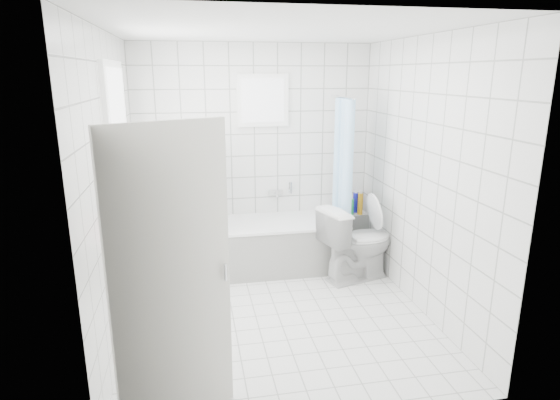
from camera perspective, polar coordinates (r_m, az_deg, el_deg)
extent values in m
plane|color=white|center=(4.66, -0.27, -13.75)|extent=(3.00, 3.00, 0.00)
plane|color=white|center=(4.09, -0.32, 20.02)|extent=(3.00, 3.00, 0.00)
cube|color=white|center=(5.64, -3.10, 5.42)|extent=(2.80, 0.02, 2.60)
cube|color=white|center=(2.79, 5.38, -4.92)|extent=(2.80, 0.02, 2.60)
cube|color=white|center=(4.17, -19.55, 1.07)|extent=(0.02, 3.00, 2.60)
cube|color=white|center=(4.65, 16.95, 2.66)|extent=(0.02, 3.00, 2.60)
cube|color=white|center=(4.40, -18.77, 5.83)|extent=(0.01, 0.90, 1.40)
cube|color=white|center=(5.54, -2.08, 12.02)|extent=(0.50, 0.01, 0.50)
cube|color=white|center=(4.56, -17.42, -3.33)|extent=(0.18, 1.02, 0.08)
cube|color=silver|center=(3.00, -12.92, -9.96)|extent=(0.72, 0.41, 2.00)
cube|color=white|center=(5.57, -0.93, -5.62)|extent=(1.68, 0.75, 0.55)
cube|color=white|center=(5.48, -0.94, -2.78)|extent=(1.70, 0.77, 0.03)
cube|color=white|center=(5.30, -10.66, -1.57)|extent=(0.15, 0.85, 1.50)
cube|color=white|center=(6.08, 8.89, -4.03)|extent=(0.40, 0.24, 0.55)
imported|color=white|center=(5.31, 9.44, -5.13)|extent=(0.94, 0.69, 0.86)
cylinder|color=silver|center=(5.39, 7.56, 12.34)|extent=(0.02, 0.80, 0.02)
cube|color=silver|center=(5.73, -0.55, 1.00)|extent=(0.18, 0.06, 0.06)
imported|color=#BABCC1|center=(4.61, -17.35, -0.85)|extent=(0.14, 0.14, 0.28)
imported|color=#FF6384|center=(4.15, -18.02, -2.69)|extent=(0.14, 0.14, 0.27)
imported|color=#BB5D9E|center=(4.78, -17.09, -0.90)|extent=(0.11, 0.11, 0.17)
imported|color=#2DCAC3|center=(4.31, -17.75, -2.63)|extent=(0.12, 0.12, 0.18)
cylinder|color=#161AB2|center=(5.98, 9.18, -0.31)|extent=(0.06, 0.06, 0.25)
cylinder|color=#1CAD5A|center=(5.87, 8.68, -0.83)|extent=(0.06, 0.06, 0.20)
cylinder|color=#F41C50|center=(5.95, 8.39, -0.59)|extent=(0.06, 0.06, 0.21)
cylinder|color=#F8A91A|center=(5.90, 9.75, -0.47)|extent=(0.06, 0.06, 0.27)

